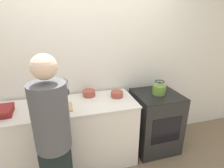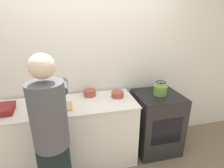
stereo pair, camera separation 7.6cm
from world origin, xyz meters
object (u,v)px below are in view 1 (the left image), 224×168
cutting_board (56,108)px  kettle (159,89)px  canister_jar (46,95)px  knife (60,107)px  person (53,134)px  oven (155,121)px  bowl_prep (89,93)px

cutting_board → kettle: (1.40, 0.08, 0.07)m
cutting_board → canister_jar: canister_jar is taller
knife → person: bearing=-70.5°
oven → person: (-1.41, -0.56, 0.44)m
person → canister_jar: 0.78m
knife → bowl_prep: size_ratio=1.10×
cutting_board → knife: size_ratio=2.08×
cutting_board → kettle: bearing=3.1°
oven → kettle: bearing=-20.7°
person → cutting_board: 0.48m
person → knife: person is taller
person → bowl_prep: 0.87m
oven → kettle: kettle is taller
cutting_board → canister_jar: bearing=111.0°
oven → kettle: (0.01, -0.01, 0.53)m
knife → bowl_prep: bowl_prep is taller
person → cutting_board: size_ratio=4.28×
person → knife: 0.47m
cutting_board → bowl_prep: (0.44, 0.27, 0.03)m
oven → canister_jar: 1.61m
person → kettle: size_ratio=8.52×
cutting_board → kettle: kettle is taller
knife → bowl_prep: 0.48m
kettle → bowl_prep: size_ratio=1.16×
knife → kettle: (1.35, 0.09, 0.06)m
cutting_board → knife: knife is taller
person → kettle: (1.42, 0.55, 0.08)m
person → canister_jar: person is taller
knife → bowl_prep: bearing=63.5°
oven → bowl_prep: size_ratio=5.37×
person → oven: bearing=21.7°
cutting_board → person: bearing=-91.9°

